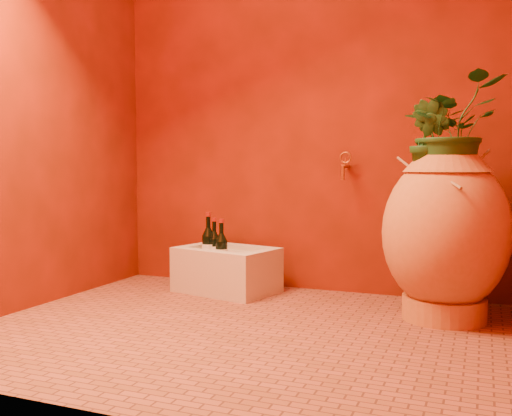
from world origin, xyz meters
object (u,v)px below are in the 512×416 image
at_px(amphora, 446,232).
at_px(wall_tap, 345,165).
at_px(wine_bottle_a, 222,251).
at_px(wine_bottle_b, 214,248).
at_px(stone_basin, 227,271).
at_px(wine_bottle_c, 208,246).

distance_m(amphora, wall_tap, 0.77).
bearing_deg(wall_tap, wine_bottle_a, -160.92).
height_order(wine_bottle_a, wine_bottle_b, wine_bottle_a).
height_order(stone_basin, wine_bottle_c, wine_bottle_c).
height_order(amphora, wall_tap, amphora).
relative_size(wine_bottle_a, wall_tap, 1.81).
xyz_separation_m(wine_bottle_a, wine_bottle_c, (-0.14, 0.10, 0.01)).
xyz_separation_m(wine_bottle_a, wall_tap, (0.69, 0.24, 0.52)).
distance_m(stone_basin, wall_tap, 0.96).
bearing_deg(stone_basin, wine_bottle_a, -98.41).
height_order(wine_bottle_b, wall_tap, wall_tap).
relative_size(wine_bottle_a, wine_bottle_c, 0.91).
xyz_separation_m(stone_basin, wine_bottle_a, (-0.01, -0.05, 0.13)).
xyz_separation_m(wine_bottle_c, wall_tap, (0.83, 0.14, 0.51)).
bearing_deg(wine_bottle_b, wine_bottle_c, -154.59).
bearing_deg(wine_bottle_c, wine_bottle_b, 25.41).
bearing_deg(wine_bottle_a, wall_tap, 19.08).
height_order(stone_basin, wine_bottle_b, wine_bottle_b).
distance_m(amphora, wine_bottle_b, 1.43).
bearing_deg(amphora, wall_tap, 148.51).
height_order(amphora, wine_bottle_a, amphora).
bearing_deg(wall_tap, wine_bottle_c, -170.28).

